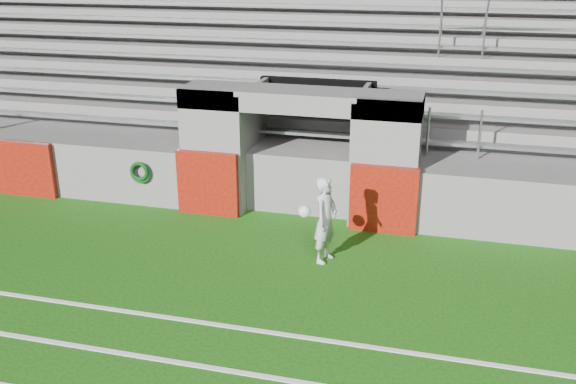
# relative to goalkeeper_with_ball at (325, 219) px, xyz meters

# --- Properties ---
(ground) EXTENTS (90.00, 90.00, 0.00)m
(ground) POSITION_rel_goalkeeper_with_ball_xyz_m (-0.95, -1.46, -0.79)
(ground) COLOR #16490C
(ground) RESTS_ON ground
(stadium_structure) EXTENTS (26.00, 8.48, 5.42)m
(stadium_structure) POSITION_rel_goalkeeper_with_ball_xyz_m (-0.95, 6.51, 0.70)
(stadium_structure) COLOR #5D5A58
(stadium_structure) RESTS_ON ground
(goalkeeper_with_ball) EXTENTS (0.70, 0.65, 1.56)m
(goalkeeper_with_ball) POSITION_rel_goalkeeper_with_ball_xyz_m (0.00, 0.00, 0.00)
(goalkeeper_with_ball) COLOR #B1B7BB
(goalkeeper_with_ball) RESTS_ON ground
(hose_coil) EXTENTS (0.48, 0.13, 0.50)m
(hose_coil) POSITION_rel_goalkeeper_with_ball_xyz_m (-4.25, 1.47, 0.01)
(hose_coil) COLOR #0C3D15
(hose_coil) RESTS_ON ground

